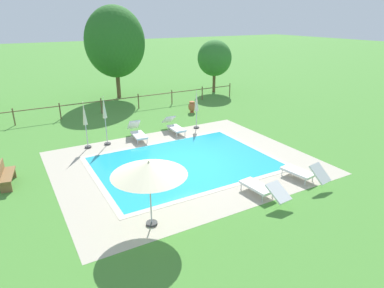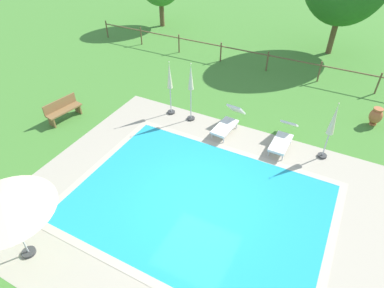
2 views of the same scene
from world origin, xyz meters
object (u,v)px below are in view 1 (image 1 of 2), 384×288
Objects in this scene: patio_umbrella_open_foreground at (149,169)px; terracotta_urn_near_fence at (192,107)px; patio_umbrella_closed_row_west at (196,104)px; tree_far_west at (115,42)px; wooden_bench_lawn_side at (5,174)px; sun_lounger_north_mid at (304,172)px; tree_west_mid at (215,58)px; sun_lounger_north_far at (174,126)px; sun_lounger_north_end at (263,188)px; patio_umbrella_closed_row_mid_west at (85,119)px; patio_umbrella_closed_row_centre at (105,114)px; sun_lounger_north_near_steps at (137,132)px.

patio_umbrella_open_foreground is 13.26m from terracotta_urn_near_fence.
patio_umbrella_closed_row_west is 0.32× the size of tree_far_west.
patio_umbrella_open_foreground is 1.49× the size of wooden_bench_lawn_side.
sun_lounger_north_mid is 17.10m from tree_west_mid.
tree_far_west is (-1.43, 9.82, 2.84)m from patio_umbrella_closed_row_west.
sun_lounger_north_end is at bearing -93.56° from sun_lounger_north_far.
terracotta_urn_near_fence is 7.30m from tree_west_mid.
patio_umbrella_closed_row_west is at bearing 92.08° from sun_lounger_north_mid.
sun_lounger_north_far is 9.14m from patio_umbrella_open_foreground.
patio_umbrella_open_foreground reaches higher than sun_lounger_north_end.
patio_umbrella_closed_row_centre is at bearing -1.97° from patio_umbrella_closed_row_mid_west.
wooden_bench_lawn_side is (-3.85, 5.23, -1.49)m from patio_umbrella_open_foreground.
sun_lounger_north_end is at bearing -5.47° from patio_umbrella_open_foreground.
sun_lounger_north_near_steps is 0.98× the size of sun_lounger_north_mid.
tree_west_mid reaches higher than sun_lounger_north_end.
tree_far_west reaches higher than patio_umbrella_closed_row_centre.
sun_lounger_north_near_steps is at bearing -179.39° from patio_umbrella_closed_row_west.
sun_lounger_north_far is 0.96× the size of sun_lounger_north_end.
patio_umbrella_closed_row_mid_west is (-4.32, 8.07, 1.14)m from sun_lounger_north_end.
sun_lounger_north_mid is at bearing 4.25° from sun_lounger_north_end.
terracotta_urn_near_fence is at bearing 64.61° from patio_umbrella_closed_row_west.
patio_umbrella_closed_row_west is 10.22m from tree_west_mid.
patio_umbrella_open_foreground is at bearing -128.70° from patio_umbrella_closed_row_west.
sun_lounger_north_near_steps is 3.81m from patio_umbrella_closed_row_west.
tree_far_west is (8.58, 12.28, 3.82)m from wooden_bench_lawn_side.
sun_lounger_north_mid is 10.35m from patio_umbrella_closed_row_mid_west.
sun_lounger_north_mid is 8.10m from sun_lounger_north_far.
tree_far_west reaches higher than sun_lounger_north_far.
sun_lounger_north_near_steps is at bearing -148.79° from terracotta_urn_near_fence.
patio_umbrella_closed_row_centre is at bearing -111.49° from tree_far_west.
tree_west_mid is at bearing 38.22° from sun_lounger_north_near_steps.
wooden_bench_lawn_side is at bearing -124.94° from tree_far_west.
sun_lounger_north_near_steps is 8.23m from sun_lounger_north_end.
terracotta_urn_near_fence is (3.42, 11.15, 0.05)m from sun_lounger_north_end.
wooden_bench_lawn_side is at bearing -166.22° from patio_umbrella_closed_row_west.
wooden_bench_lawn_side is (-10.01, -2.45, -0.98)m from patio_umbrella_closed_row_west.
patio_umbrella_closed_row_mid_west is 0.55× the size of tree_west_mid.
sun_lounger_north_near_steps is at bearing -102.76° from tree_far_west.
sun_lounger_north_mid reaches higher than sun_lounger_north_end.
patio_umbrella_closed_row_west reaches higher than sun_lounger_north_far.
sun_lounger_north_end is at bearing -107.07° from terracotta_urn_near_fence.
wooden_bench_lawn_side is at bearing -147.79° from tree_west_mid.
sun_lounger_north_far is 0.80× the size of patio_umbrella_closed_row_centre.
sun_lounger_north_near_steps is 0.46× the size of tree_west_mid.
tree_far_west is (2.23, 9.86, 3.90)m from sun_lounger_north_near_steps.
patio_umbrella_open_foreground is at bearing 174.53° from sun_lounger_north_end.
tree_far_west reaches higher than patio_umbrella_open_foreground.
sun_lounger_north_mid reaches higher than sun_lounger_north_far.
sun_lounger_north_near_steps is at bearing -179.20° from sun_lounger_north_far.
patio_umbrella_closed_row_west is 3.54m from terracotta_urn_near_fence.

